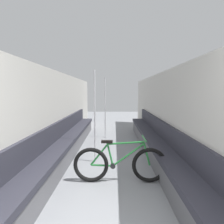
% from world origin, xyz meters
% --- Properties ---
extents(wall_left, '(0.10, 10.87, 2.11)m').
position_xyz_m(wall_left, '(-1.35, 3.84, 1.05)').
color(wall_left, beige).
rests_on(wall_left, ground).
extents(wall_right, '(0.10, 10.87, 2.11)m').
position_xyz_m(wall_right, '(1.35, 3.84, 1.05)').
color(wall_right, beige).
rests_on(wall_right, ground).
extents(bench_seat_row_left, '(0.45, 6.90, 0.89)m').
position_xyz_m(bench_seat_row_left, '(-1.10, 3.81, 0.31)').
color(bench_seat_row_left, '#5B5B60').
rests_on(bench_seat_row_left, ground).
extents(bench_seat_row_right, '(0.45, 6.90, 0.89)m').
position_xyz_m(bench_seat_row_right, '(1.10, 3.81, 0.31)').
color(bench_seat_row_right, '#5B5B60').
rests_on(bench_seat_row_right, ground).
extents(bicycle, '(1.66, 0.46, 0.81)m').
position_xyz_m(bicycle, '(0.19, 2.41, 0.33)').
color(bicycle, black).
rests_on(bicycle, ground).
extents(grab_pole_near, '(0.08, 0.08, 2.09)m').
position_xyz_m(grab_pole_near, '(-0.35, 3.45, 1.02)').
color(grab_pole_near, gray).
rests_on(grab_pole_near, ground).
extents(grab_pole_far, '(0.08, 0.08, 2.09)m').
position_xyz_m(grab_pole_far, '(-0.23, 5.92, 1.02)').
color(grab_pole_far, gray).
rests_on(grab_pole_far, ground).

